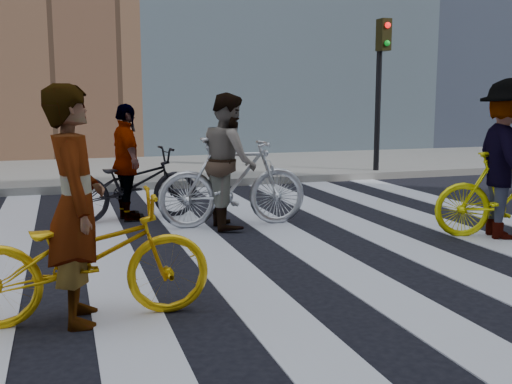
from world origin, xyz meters
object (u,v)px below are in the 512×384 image
rider_left (76,206)px  rider_right (507,159)px  bike_dark_rear (131,184)px  rider_mid (229,161)px  rider_rear (127,163)px  bike_yellow_right (508,195)px  bike_yellow_left (85,258)px  bike_silver_mid (233,182)px  traffic_signal (381,70)px

rider_left → rider_right: bearing=-74.6°
bike_dark_rear → rider_mid: 1.51m
rider_rear → bike_yellow_right: bearing=-128.8°
bike_dark_rear → rider_right: size_ratio=1.00×
bike_yellow_left → rider_right: (4.97, 1.30, 0.47)m
bike_silver_mid → rider_right: 3.42m
traffic_signal → rider_rear: bearing=-151.9°
bike_yellow_left → bike_dark_rear: 3.88m
traffic_signal → bike_silver_mid: (-4.35, -3.86, -1.68)m
bike_yellow_left → bike_silver_mid: bearing=-33.4°
rider_rear → bike_silver_mid: bearing=-132.3°
bike_yellow_left → traffic_signal: bearing=-42.1°
rider_left → traffic_signal: bearing=-42.4°
bike_yellow_left → rider_left: size_ratio=1.05×
bike_yellow_left → rider_rear: 3.88m
traffic_signal → rider_mid: traffic_signal is taller
rider_mid → rider_left: bearing=148.8°
bike_yellow_left → bike_dark_rear: size_ratio=0.98×
bike_yellow_right → rider_right: bearing=109.8°
bike_dark_rear → rider_rear: (-0.05, 0.00, 0.31)m
traffic_signal → bike_dark_rear: bearing=-151.7°
traffic_signal → bike_yellow_right: (-1.33, -5.51, -1.75)m
rider_left → rider_mid: rider_left is taller
bike_yellow_right → rider_rear: (-4.30, 2.50, 0.28)m
rider_mid → rider_rear: rider_mid is taller
traffic_signal → rider_mid: (-4.40, -3.86, -1.39)m
bike_dark_rear → rider_right: 4.91m
bike_silver_mid → rider_mid: bearing=93.1°
bike_silver_mid → bike_yellow_right: size_ratio=1.13×
bike_dark_rear → rider_left: (-0.82, -3.80, 0.39)m
bike_silver_mid → rider_right: rider_right is taller
bike_silver_mid → bike_dark_rear: bearing=58.4°
bike_yellow_right → rider_left: size_ratio=0.97×
rider_mid → rider_right: rider_right is taller
traffic_signal → rider_left: traffic_signal is taller
bike_dark_rear → rider_right: (4.20, -2.50, 0.46)m
traffic_signal → rider_left: (-6.41, -6.81, -1.38)m
bike_silver_mid → rider_right: (2.97, -1.65, 0.37)m
bike_yellow_right → rider_right: rider_right is taller
bike_yellow_right → rider_rear: bearing=79.6°
bike_dark_rear → bike_silver_mid: bearing=-133.3°
bike_silver_mid → rider_mid: size_ratio=1.12×
bike_silver_mid → rider_mid: rider_mid is taller
bike_silver_mid → rider_left: (-2.06, -2.94, 0.30)m
rider_left → rider_rear: size_ratio=1.11×
rider_rear → bike_yellow_left: bearing=160.6°
bike_yellow_left → bike_silver_mid: 3.56m
rider_left → bike_yellow_left: bearing=-89.1°
rider_left → rider_rear: 3.88m
rider_rear → rider_left: bearing=159.9°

